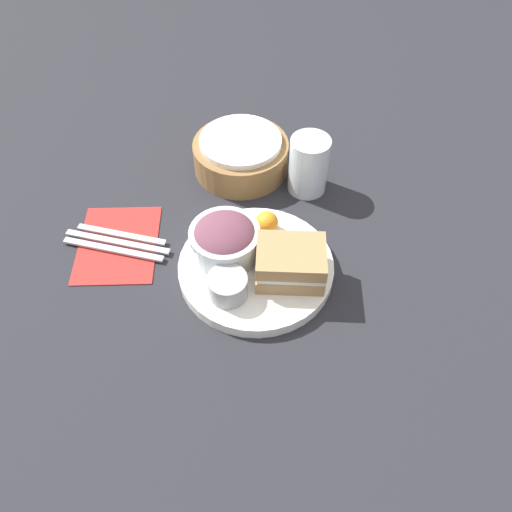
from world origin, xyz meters
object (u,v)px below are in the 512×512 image
(spoon, at_px, (121,235))
(drink_glass, at_px, (309,165))
(knife, at_px, (117,242))
(bread_basket, at_px, (241,154))
(plate, at_px, (256,267))
(salad_bowl, at_px, (225,239))
(fork, at_px, (113,249))
(dressing_cup, at_px, (228,286))
(sandwich, at_px, (291,263))

(spoon, bearing_deg, drink_glass, -145.22)
(knife, relative_size, spoon, 1.17)
(bread_basket, distance_m, knife, 0.30)
(plate, distance_m, salad_bowl, 0.07)
(spoon, bearing_deg, fork, 90.00)
(salad_bowl, xyz_separation_m, drink_glass, (0.16, 0.18, 0.00))
(spoon, bearing_deg, knife, 90.00)
(salad_bowl, height_order, drink_glass, drink_glass)
(bread_basket, bearing_deg, dressing_cup, -94.15)
(drink_glass, relative_size, spoon, 0.68)
(dressing_cup, distance_m, spoon, 0.25)
(knife, bearing_deg, spoon, -90.00)
(dressing_cup, xyz_separation_m, fork, (-0.21, 0.11, -0.04))
(dressing_cup, bearing_deg, spoon, 143.29)
(sandwich, bearing_deg, knife, 162.87)
(spoon, bearing_deg, salad_bowl, 178.34)
(plate, distance_m, sandwich, 0.07)
(sandwich, height_order, fork, sandwich)
(plate, xyz_separation_m, fork, (-0.25, 0.05, -0.00))
(plate, bearing_deg, dressing_cup, -127.77)
(fork, bearing_deg, plate, -175.99)
(salad_bowl, bearing_deg, bread_basket, 83.28)
(drink_glass, relative_size, bread_basket, 0.61)
(sandwich, xyz_separation_m, dressing_cup, (-0.10, -0.04, -0.01))
(salad_bowl, height_order, fork, salad_bowl)
(drink_glass, xyz_separation_m, knife, (-0.35, -0.14, -0.05))
(dressing_cup, bearing_deg, plate, 52.23)
(drink_glass, distance_m, fork, 0.39)
(fork, xyz_separation_m, knife, (0.00, 0.02, 0.00))
(plate, relative_size, sandwich, 2.27)
(bread_basket, bearing_deg, drink_glass, -25.43)
(bread_basket, height_order, fork, bread_basket)
(bread_basket, bearing_deg, sandwich, -75.15)
(drink_glass, relative_size, knife, 0.58)
(dressing_cup, height_order, drink_glass, drink_glass)
(plate, xyz_separation_m, salad_bowl, (-0.05, 0.03, 0.04))
(dressing_cup, distance_m, bread_basket, 0.33)
(salad_bowl, xyz_separation_m, bread_basket, (0.03, 0.24, -0.02))
(knife, height_order, spoon, same)
(sandwich, distance_m, drink_glass, 0.24)
(spoon, bearing_deg, dressing_cup, 158.77)
(dressing_cup, xyz_separation_m, drink_glass, (0.15, 0.27, 0.02))
(sandwich, height_order, knife, sandwich)
(fork, xyz_separation_m, spoon, (0.01, 0.03, 0.00))
(dressing_cup, distance_m, fork, 0.24)
(dressing_cup, relative_size, drink_glass, 0.56)
(sandwich, distance_m, fork, 0.32)
(sandwich, distance_m, dressing_cup, 0.11)
(plate, xyz_separation_m, drink_glass, (0.11, 0.21, 0.05))
(drink_glass, bearing_deg, sandwich, -102.36)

